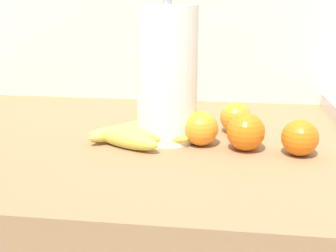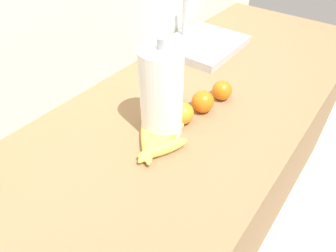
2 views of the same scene
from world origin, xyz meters
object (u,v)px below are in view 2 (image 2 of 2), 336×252
Objects in this scene: orange_back_left at (203,102)px; paper_towel_roll at (161,94)px; orange_far_right at (183,113)px; orange_center at (222,90)px; orange_right at (172,93)px; banana_bunch at (156,142)px; sink_basin at (203,44)px.

orange_back_left is 0.20m from paper_towel_roll.
paper_towel_roll is (-0.07, 0.03, 0.11)m from orange_far_right.
orange_right is at bearing 132.19° from orange_center.
orange_center reaches higher than banana_bunch.
orange_far_right is 0.55m from sink_basin.
sink_basin reaches higher than orange_far_right.
banana_bunch is 0.60× the size of sink_basin.
orange_right is at bearing 98.58° from orange_back_left.
orange_far_right is (-0.07, -0.10, 0.00)m from orange_right.
orange_center is at bearing -5.27° from banana_bunch.
banana_bunch is at bearing -159.40° from sink_basin.
orange_back_left is at bearing -81.42° from orange_right.
orange_far_right is (0.15, 0.00, 0.02)m from banana_bunch.
orange_center is at bearing -13.44° from paper_towel_roll.
orange_right is 0.20× the size of sink_basin.
sink_basin is at bearing 20.03° from paper_towel_roll.
orange_right is 0.23× the size of paper_towel_roll.
orange_back_left is 0.48m from sink_basin.
paper_towel_roll reaches higher than orange_back_left.
banana_bunch is 3.05× the size of orange_right.
orange_back_left is 1.08× the size of orange_center.
orange_back_left is at bearing 171.02° from orange_center.
orange_back_left is 0.21× the size of sink_basin.
sink_basin is at bearing 25.54° from orange_far_right.
banana_bunch is 3.04× the size of orange_center.
banana_bunch is at bearing 174.73° from orange_center.
banana_bunch is 2.81× the size of orange_back_left.
orange_back_left is at bearing -3.63° from banana_bunch.
orange_right reaches higher than banana_bunch.
orange_far_right is at bearing 168.38° from orange_back_left.
orange_center is 0.23× the size of paper_towel_roll.
banana_bunch is 0.34m from orange_center.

